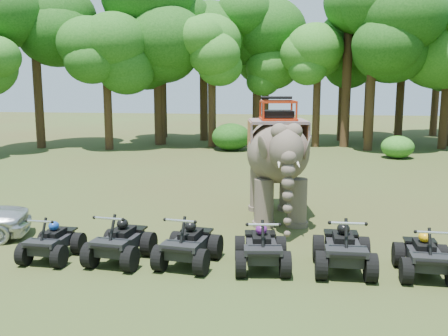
# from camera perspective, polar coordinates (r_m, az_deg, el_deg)

# --- Properties ---
(ground) EXTENTS (110.00, 110.00, 0.00)m
(ground) POSITION_cam_1_polar(r_m,az_deg,el_deg) (14.20, -0.66, -8.41)
(ground) COLOR #47381E
(ground) RESTS_ON ground
(elephant) EXTENTS (2.75, 4.95, 3.94)m
(elephant) POSITION_cam_1_polar(r_m,az_deg,el_deg) (16.29, 6.13, 1.06)
(elephant) COLOR brown
(elephant) RESTS_ON ground
(atv_0) EXTENTS (1.21, 1.62, 1.17)m
(atv_0) POSITION_cam_1_polar(r_m,az_deg,el_deg) (13.43, -19.10, -7.44)
(atv_0) COLOR black
(atv_0) RESTS_ON ground
(atv_1) EXTENTS (1.48, 1.89, 1.30)m
(atv_1) POSITION_cam_1_polar(r_m,az_deg,el_deg) (12.80, -11.78, -7.63)
(atv_1) COLOR black
(atv_1) RESTS_ON ground
(atv_2) EXTENTS (1.52, 1.93, 1.31)m
(atv_2) POSITION_cam_1_polar(r_m,az_deg,el_deg) (12.36, -4.08, -8.06)
(atv_2) COLOR black
(atv_2) RESTS_ON ground
(atv_3) EXTENTS (1.47, 1.88, 1.29)m
(atv_3) POSITION_cam_1_polar(r_m,az_deg,el_deg) (12.13, 4.32, -8.46)
(atv_3) COLOR black
(atv_3) RESTS_ON ground
(atv_4) EXTENTS (1.37, 1.87, 1.38)m
(atv_4) POSITION_cam_1_polar(r_m,az_deg,el_deg) (12.26, 13.52, -8.29)
(atv_4) COLOR black
(atv_4) RESTS_ON ground
(atv_5) EXTENTS (1.29, 1.72, 1.24)m
(atv_5) POSITION_cam_1_polar(r_m,az_deg,el_deg) (12.54, 22.01, -8.67)
(atv_5) COLOR black
(atv_5) RESTS_ON ground
(tree_0) EXTENTS (4.73, 4.73, 6.76)m
(tree_0) POSITION_cam_1_polar(r_m,az_deg,el_deg) (37.34, 4.75, 8.21)
(tree_0) COLOR #195114
(tree_0) RESTS_ON ground
(tree_1) EXTENTS (4.98, 4.98, 7.11)m
(tree_1) POSITION_cam_1_polar(r_m,az_deg,el_deg) (34.73, 10.56, 8.25)
(tree_1) COLOR #195114
(tree_1) RESTS_ON ground
(tree_2) EXTENTS (6.37, 6.37, 9.10)m
(tree_2) POSITION_cam_1_polar(r_m,az_deg,el_deg) (33.62, 16.47, 9.65)
(tree_2) COLOR #195114
(tree_2) RESTS_ON ground
(tree_3) EXTENTS (6.30, 6.30, 9.01)m
(tree_3) POSITION_cam_1_polar(r_m,az_deg,el_deg) (36.01, 24.12, 9.12)
(tree_3) COLOR #195114
(tree_3) RESTS_ON ground
(tree_30) EXTENTS (6.59, 6.59, 9.42)m
(tree_30) POSITION_cam_1_polar(r_m,az_deg,el_deg) (35.81, -20.57, 9.68)
(tree_30) COLOR #195114
(tree_30) RESTS_ON ground
(tree_31) EXTENTS (5.49, 5.49, 7.85)m
(tree_31) POSITION_cam_1_polar(r_m,az_deg,el_deg) (33.62, -13.21, 8.73)
(tree_31) COLOR #195114
(tree_31) RESTS_ON ground
(tree_32) EXTENTS (5.70, 5.70, 8.14)m
(tree_32) POSITION_cam_1_polar(r_m,az_deg,el_deg) (35.56, -7.56, 9.19)
(tree_32) COLOR #195114
(tree_32) RESTS_ON ground
(tree_33) EXTENTS (5.52, 5.52, 7.89)m
(tree_33) POSITION_cam_1_polar(r_m,az_deg,el_deg) (34.00, -1.39, 9.03)
(tree_33) COLOR #195114
(tree_33) RESTS_ON ground
(tree_35) EXTENTS (6.53, 6.53, 9.33)m
(tree_35) POSITION_cam_1_polar(r_m,az_deg,el_deg) (36.70, -7.62, 10.13)
(tree_35) COLOR #195114
(tree_35) RESTS_ON ground
(tree_36) EXTENTS (6.30, 6.30, 9.00)m
(tree_36) POSITION_cam_1_polar(r_m,az_deg,el_deg) (38.67, 19.58, 9.40)
(tree_36) COLOR #195114
(tree_36) RESTS_ON ground
(tree_37) EXTENTS (7.40, 7.40, 10.58)m
(tree_37) POSITION_cam_1_polar(r_m,az_deg,el_deg) (37.30, 3.80, 11.15)
(tree_37) COLOR #195114
(tree_37) RESTS_ON ground
(tree_38) EXTENTS (5.77, 5.77, 8.24)m
(tree_38) POSITION_cam_1_polar(r_m,az_deg,el_deg) (38.78, 13.39, 9.14)
(tree_38) COLOR #195114
(tree_38) RESTS_ON ground
(tree_39) EXTENTS (7.64, 7.64, 10.91)m
(tree_39) POSITION_cam_1_polar(r_m,az_deg,el_deg) (41.29, 16.34, 10.89)
(tree_39) COLOR #195114
(tree_39) RESTS_ON ground
(tree_40) EXTENTS (7.10, 7.10, 10.14)m
(tree_40) POSITION_cam_1_polar(r_m,az_deg,el_deg) (37.98, -2.34, 10.81)
(tree_40) COLOR #195114
(tree_40) RESTS_ON ground
(tree_41) EXTENTS (4.90, 4.90, 7.01)m
(tree_41) POSITION_cam_1_polar(r_m,az_deg,el_deg) (40.35, -6.95, 8.47)
(tree_41) COLOR #195114
(tree_41) RESTS_ON ground
(tree_42) EXTENTS (6.51, 6.51, 9.30)m
(tree_42) POSITION_cam_1_polar(r_m,az_deg,el_deg) (44.75, 23.14, 9.37)
(tree_42) COLOR #195114
(tree_42) RESTS_ON ground
(tree_43) EXTENTS (7.60, 7.60, 10.85)m
(tree_43) POSITION_cam_1_polar(r_m,az_deg,el_deg) (35.82, -7.32, 11.37)
(tree_43) COLOR #195114
(tree_43) RESTS_ON ground
(tree_44) EXTENTS (7.40, 7.40, 10.57)m
(tree_44) POSITION_cam_1_polar(r_m,az_deg,el_deg) (35.12, 13.89, 10.96)
(tree_44) COLOR #195114
(tree_44) RESTS_ON ground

